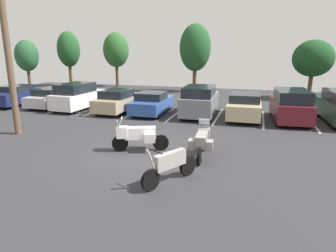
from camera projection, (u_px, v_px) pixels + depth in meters
ground at (145, 154)px, 12.22m from camera, size 44.00×44.00×0.10m
motorcycle_touring at (138, 135)px, 12.34m from camera, size 2.26×1.17×1.44m
motorcycle_second at (170, 165)px, 9.37m from camera, size 1.25×2.06×1.33m
motorcycle_third at (202, 140)px, 11.71m from camera, size 0.95×2.34×1.38m
parking_stripes at (156, 113)px, 20.01m from camera, size 24.84×4.85×0.01m
car_navy at (19, 95)px, 22.84m from camera, size 2.15×4.96×1.49m
car_silver at (53, 97)px, 22.16m from camera, size 2.00×4.65×1.40m
car_white at (78, 96)px, 21.02m from camera, size 2.01×4.34×1.85m
car_tan at (119, 101)px, 20.32m from camera, size 1.98×4.68×1.52m
car_blue at (152, 103)px, 19.65m from camera, size 1.95×4.25×1.43m
car_grey at (200, 101)px, 18.84m from camera, size 2.06×4.37×1.92m
car_champagne at (244, 106)px, 18.26m from camera, size 1.98×4.53×1.55m
car_maroon at (290, 106)px, 17.41m from camera, size 2.20×4.58×1.89m
utility_pole at (8, 51)px, 14.00m from camera, size 0.59×1.77×7.84m
tree_rear at (27, 56)px, 32.04m from camera, size 2.43×2.43×5.14m
tree_center at (116, 50)px, 32.97m from camera, size 2.83×2.83×5.95m
tree_center_right at (195, 48)px, 28.86m from camera, size 3.02×3.02×6.54m
tree_far_left at (313, 59)px, 24.63m from camera, size 3.29×3.29×4.92m
tree_center_left at (69, 49)px, 33.68m from camera, size 2.52×2.52×6.11m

